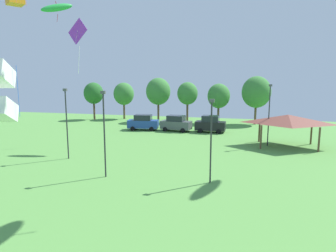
{
  "coord_description": "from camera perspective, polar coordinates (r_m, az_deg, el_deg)",
  "views": [
    {
      "loc": [
        5.06,
        2.04,
        7.53
      ],
      "look_at": [
        1.3,
        16.92,
        5.1
      ],
      "focal_mm": 32.0,
      "sensor_mm": 36.0,
      "label": 1
    }
  ],
  "objects": [
    {
      "name": "treeline_tree_1",
      "position": [
        57.04,
        -8.42,
        6.06
      ],
      "size": [
        3.8,
        3.8,
        6.82
      ],
      "color": "brown",
      "rests_on": "ground"
    },
    {
      "name": "kite_flying_7",
      "position": [
        36.92,
        -16.83,
        16.66
      ],
      "size": [
        2.99,
        0.99,
        6.27
      ],
      "color": "purple"
    },
    {
      "name": "treeline_tree_3",
      "position": [
        52.2,
        3.74,
        6.18
      ],
      "size": [
        3.55,
        3.55,
        6.97
      ],
      "color": "brown",
      "rests_on": "ground"
    },
    {
      "name": "light_post_3",
      "position": [
        23.18,
        -12.05,
        -0.65
      ],
      "size": [
        0.36,
        0.2,
        6.65
      ],
      "color": "#2D2D33",
      "rests_on": "ground"
    },
    {
      "name": "park_pavilion",
      "position": [
        35.74,
        21.89,
        1.19
      ],
      "size": [
        7.46,
        4.92,
        3.6
      ],
      "color": "brown",
      "rests_on": "ground"
    },
    {
      "name": "light_post_1",
      "position": [
        29.52,
        -18.75,
        1.11
      ],
      "size": [
        0.36,
        0.2,
        6.64
      ],
      "color": "#2D2D33",
      "rests_on": "ground"
    },
    {
      "name": "treeline_tree_4",
      "position": [
        51.52,
        9.64,
        5.65
      ],
      "size": [
        3.77,
        3.77,
        6.73
      ],
      "color": "brown",
      "rests_on": "ground"
    },
    {
      "name": "light_post_0",
      "position": [
        35.17,
        18.69,
        2.55
      ],
      "size": [
        0.36,
        0.2,
        6.93
      ],
      "color": "#2D2D33",
      "rests_on": "ground"
    },
    {
      "name": "parked_car_leftmost",
      "position": [
        44.5,
        -4.75,
        0.7
      ],
      "size": [
        4.7,
        2.51,
        2.28
      ],
      "rotation": [
        0.0,
        0.0,
        0.13
      ],
      "color": "#234299",
      "rests_on": "ground"
    },
    {
      "name": "treeline_tree_5",
      "position": [
        51.53,
        16.47,
        6.2
      ],
      "size": [
        4.72,
        4.72,
        7.96
      ],
      "color": "brown",
      "rests_on": "ground"
    },
    {
      "name": "treeline_tree_2",
      "position": [
        52.97,
        -1.87,
        6.59
      ],
      "size": [
        4.3,
        4.3,
        7.69
      ],
      "color": "brown",
      "rests_on": "ground"
    },
    {
      "name": "treeline_tree_0",
      "position": [
        57.4,
        -13.99,
        6.06
      ],
      "size": [
        3.6,
        3.6,
        6.85
      ],
      "color": "brown",
      "rests_on": "ground"
    },
    {
      "name": "parked_car_third_from_left",
      "position": [
        42.78,
        8.08,
        0.37
      ],
      "size": [
        4.28,
        2.21,
        2.39
      ],
      "rotation": [
        0.0,
        0.0,
        -0.04
      ],
      "color": "black",
      "rests_on": "ground"
    },
    {
      "name": "parked_car_second_from_left",
      "position": [
        43.4,
        1.54,
        0.51
      ],
      "size": [
        4.57,
        2.51,
        2.28
      ],
      "rotation": [
        0.0,
        0.0,
        -0.14
      ],
      "color": "#4C5156",
      "rests_on": "ground"
    },
    {
      "name": "kite_flying_0",
      "position": [
        46.47,
        -20.42,
        20.36
      ],
      "size": [
        3.76,
        3.85,
        2.89
      ],
      "color": "green"
    },
    {
      "name": "light_post_2",
      "position": [
        21.62,
        8.2,
        -1.95
      ],
      "size": [
        0.36,
        0.2,
        6.12
      ],
      "color": "#2D2D33",
      "rests_on": "ground"
    }
  ]
}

